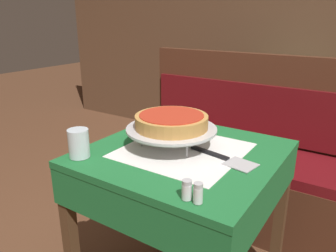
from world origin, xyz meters
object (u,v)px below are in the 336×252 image
booth_bench (235,169)px  pizza_pan_stand (172,130)px  salt_shaker (187,190)px  condiment_caddy (275,79)px  pepper_shaker (198,193)px  dining_table_rear (284,99)px  deep_dish_pizza (172,121)px  dining_table_front (183,174)px  pizza_server (224,158)px  water_glass_near (79,143)px

booth_bench → pizza_pan_stand: 0.99m
salt_shaker → condiment_caddy: size_ratio=0.36×
pepper_shaker → condiment_caddy: bearing=99.8°
dining_table_rear → deep_dish_pizza: bearing=-92.0°
pizza_pan_stand → condiment_caddy: 1.66m
dining_table_front → pizza_pan_stand: pizza_pan_stand is taller
booth_bench → pizza_pan_stand: booth_bench is taller
dining_table_front → dining_table_rear: bearing=90.1°
dining_table_front → booth_bench: size_ratio=0.52×
dining_table_rear → deep_dish_pizza: size_ratio=2.47×
pizza_pan_stand → deep_dish_pizza: (-0.00, 0.00, 0.04)m
salt_shaker → pizza_pan_stand: bearing=128.9°
pizza_server → salt_shaker: size_ratio=4.69×
pizza_pan_stand → dining_table_front: bearing=-3.1°
pizza_pan_stand → booth_bench: bearing=91.0°
water_glass_near → salt_shaker: water_glass_near is taller
dining_table_rear → pepper_shaker: size_ratio=11.62×
water_glass_near → dining_table_front: bearing=42.7°
salt_shaker → dining_table_rear: bearing=96.1°
pizza_pan_stand → pepper_shaker: size_ratio=5.88×
booth_bench → deep_dish_pizza: size_ratio=4.77×
water_glass_near → pepper_shaker: 0.57m
water_glass_near → salt_shaker: 0.53m
salt_shaker → booth_bench: bearing=103.7°
deep_dish_pizza → water_glass_near: 0.39m
booth_bench → salt_shaker: booth_bench is taller
booth_bench → pizza_pan_stand: size_ratio=3.81×
water_glass_near → dining_table_rear: bearing=81.0°
dining_table_rear → pizza_server: bearing=-83.5°
dining_table_front → pizza_server: bearing=2.0°
dining_table_front → pepper_shaker: size_ratio=11.75×
dining_table_front → condiment_caddy: size_ratio=4.38×
pizza_server → water_glass_near: water_glass_near is taller
booth_bench → salt_shaker: size_ratio=22.92×
dining_table_rear → pepper_shaker: pepper_shaker is taller
pizza_pan_stand → pizza_server: size_ratio=1.28×
dining_table_rear → water_glass_near: bearing=-99.0°
dining_table_front → condiment_caddy: bearing=93.2°
deep_dish_pizza → dining_table_front: bearing=-3.1°
pizza_pan_stand → pepper_shaker: bearing=-47.3°
dining_table_rear → pizza_server: 1.69m
dining_table_front → pizza_pan_stand: 0.20m
dining_table_rear → pizza_pan_stand: 1.69m
dining_table_rear → salt_shaker: size_ratio=11.89×
water_glass_near → pizza_server: bearing=30.7°
salt_shaker → pepper_shaker: (0.04, 0.00, 0.00)m
dining_table_rear → pizza_pan_stand: pizza_pan_stand is taller
pizza_pan_stand → pepper_shaker: (0.31, -0.34, -0.05)m
water_glass_near → pepper_shaker: (0.56, -0.04, -0.03)m
dining_table_rear → water_glass_near: 2.00m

